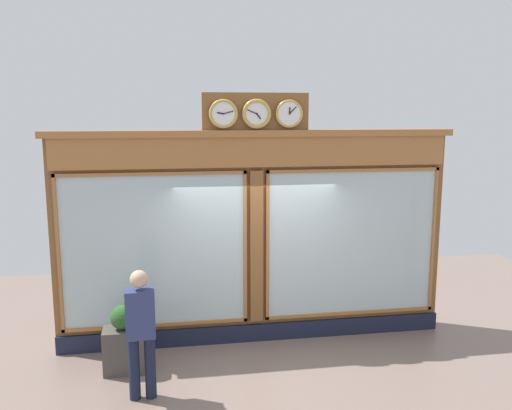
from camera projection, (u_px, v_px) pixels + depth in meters
shop_facade at (255, 236)px, 8.35m from camera, size 6.23×0.42×3.88m
pedestrian at (141, 329)px, 6.64m from camera, size 0.37×0.24×1.69m
planter_box at (124, 350)px, 7.45m from camera, size 0.56×0.36×0.63m
planter_shrub at (123, 317)px, 7.36m from camera, size 0.34×0.34×0.34m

